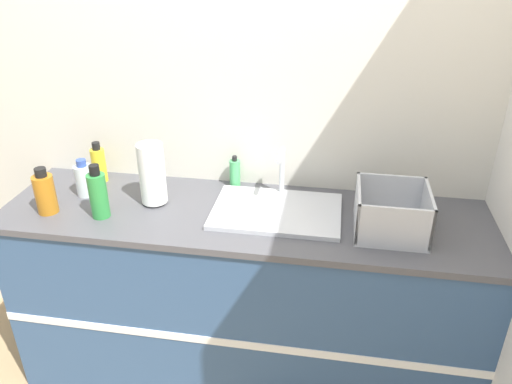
% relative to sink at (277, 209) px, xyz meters
% --- Properties ---
extents(wall_back, '(4.50, 0.06, 2.60)m').
position_rel_sink_xyz_m(wall_back, '(-0.14, 0.30, 0.36)').
color(wall_back, beige).
rests_on(wall_back, ground_plane).
extents(counter_cabinet, '(2.13, 0.61, 0.92)m').
position_rel_sink_xyz_m(counter_cabinet, '(-0.14, -0.02, -0.48)').
color(counter_cabinet, '#33517A').
rests_on(counter_cabinet, ground_plane).
extents(sink, '(0.55, 0.38, 0.24)m').
position_rel_sink_xyz_m(sink, '(0.00, 0.00, 0.00)').
color(sink, silver).
rests_on(sink, counter_cabinet).
extents(paper_towel_roll, '(0.11, 0.11, 0.28)m').
position_rel_sink_xyz_m(paper_towel_roll, '(-0.55, -0.00, 0.13)').
color(paper_towel_roll, '#4C4C51').
rests_on(paper_towel_roll, counter_cabinet).
extents(dish_rack, '(0.28, 0.29, 0.18)m').
position_rel_sink_xyz_m(dish_rack, '(0.47, -0.07, 0.05)').
color(dish_rack, '#B7BABF').
rests_on(dish_rack, counter_cabinet).
extents(bottle_clear, '(0.08, 0.08, 0.18)m').
position_rel_sink_xyz_m(bottle_clear, '(-0.89, 0.02, 0.06)').
color(bottle_clear, silver).
rests_on(bottle_clear, counter_cabinet).
extents(bottle_amber, '(0.09, 0.09, 0.21)m').
position_rel_sink_xyz_m(bottle_amber, '(-0.98, -0.16, 0.07)').
color(bottle_amber, '#B26B19').
rests_on(bottle_amber, counter_cabinet).
extents(bottle_green, '(0.08, 0.08, 0.24)m').
position_rel_sink_xyz_m(bottle_green, '(-0.73, -0.15, 0.09)').
color(bottle_green, '#2D8C3D').
rests_on(bottle_green, counter_cabinet).
extents(bottle_yellow, '(0.07, 0.07, 0.20)m').
position_rel_sink_xyz_m(bottle_yellow, '(-0.89, 0.17, 0.07)').
color(bottle_yellow, yellow).
rests_on(bottle_yellow, counter_cabinet).
extents(soap_dispenser, '(0.05, 0.05, 0.16)m').
position_rel_sink_xyz_m(soap_dispenser, '(-0.23, 0.22, 0.05)').
color(soap_dispenser, '#4CB266').
rests_on(soap_dispenser, counter_cabinet).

